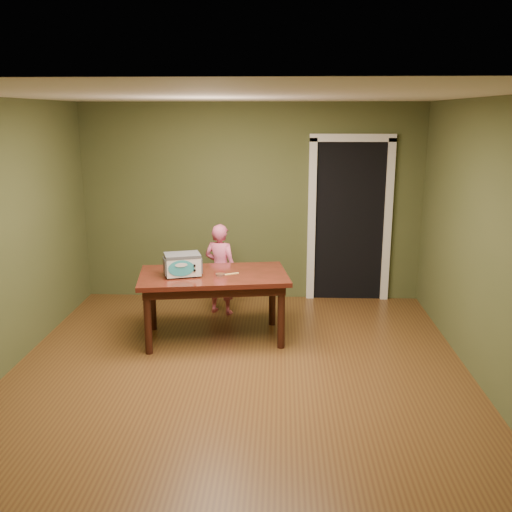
% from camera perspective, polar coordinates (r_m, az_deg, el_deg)
% --- Properties ---
extents(floor, '(5.00, 5.00, 0.00)m').
position_cam_1_polar(floor, '(5.57, -1.81, -12.06)').
color(floor, brown).
rests_on(floor, ground).
extents(room_shell, '(4.52, 5.02, 2.61)m').
position_cam_1_polar(room_shell, '(5.05, -1.96, 5.60)').
color(room_shell, '#494F2A').
rests_on(room_shell, ground).
extents(doorway, '(1.10, 0.66, 2.25)m').
position_cam_1_polar(doorway, '(7.94, 9.08, 3.77)').
color(doorway, black).
rests_on(doorway, ground).
extents(dining_table, '(1.72, 1.13, 0.75)m').
position_cam_1_polar(dining_table, '(6.27, -4.26, -2.66)').
color(dining_table, '#3B160D').
rests_on(dining_table, floor).
extents(toy_oven, '(0.45, 0.36, 0.24)m').
position_cam_1_polar(toy_oven, '(6.17, -7.36, -0.78)').
color(toy_oven, '#4C4F54').
rests_on(toy_oven, dining_table).
extents(baking_pan, '(0.10, 0.10, 0.02)m').
position_cam_1_polar(baking_pan, '(6.17, -3.59, -1.85)').
color(baking_pan, silver).
rests_on(baking_pan, dining_table).
extents(spatula, '(0.17, 0.11, 0.01)m').
position_cam_1_polar(spatula, '(6.21, -2.52, -1.80)').
color(spatula, '#FFD06E').
rests_on(spatula, dining_table).
extents(child, '(0.49, 0.40, 1.14)m').
position_cam_1_polar(child, '(7.10, -3.57, -1.32)').
color(child, '#E35D85').
rests_on(child, floor).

